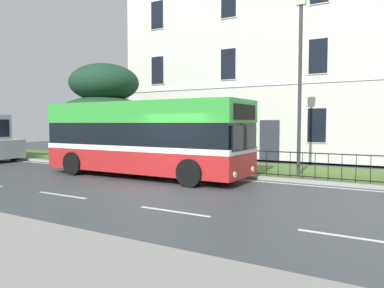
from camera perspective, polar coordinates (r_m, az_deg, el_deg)
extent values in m
cube|color=#3D4246|center=(11.67, -6.23, -7.55)|extent=(60.00, 56.00, 0.06)
cube|color=silver|center=(14.72, 2.29, -5.14)|extent=(54.00, 0.14, 0.01)
cube|color=silver|center=(11.72, -19.55, -7.51)|extent=(2.00, 0.12, 0.01)
cube|color=silver|center=(9.10, -2.80, -10.44)|extent=(2.00, 0.12, 0.01)
cube|color=silver|center=(7.76, 23.54, -13.16)|extent=(2.00, 0.12, 0.01)
cube|color=#9E9E99|center=(15.12, 3.13, -4.70)|extent=(57.00, 0.24, 0.12)
cube|color=#516F32|center=(17.24, 6.73, -3.72)|extent=(57.00, 4.48, 0.12)
cube|color=silver|center=(25.76, 15.88, 11.30)|extent=(19.91, 10.54, 11.36)
cube|color=white|center=(20.53, 12.07, 9.20)|extent=(19.91, 0.06, 0.20)
cube|color=#2D333D|center=(20.43, 11.96, 0.59)|extent=(1.10, 0.06, 2.20)
cube|color=white|center=(23.84, -5.33, 3.01)|extent=(1.02, 0.04, 1.83)
cube|color=black|center=(23.82, -5.36, 3.01)|extent=(0.92, 0.03, 1.73)
cube|color=white|center=(21.32, 5.62, 2.97)|extent=(1.02, 0.04, 1.83)
cube|color=black|center=(21.31, 5.60, 2.97)|extent=(0.92, 0.03, 1.73)
cube|color=white|center=(19.77, 18.86, 2.78)|extent=(1.02, 0.04, 1.83)
cube|color=black|center=(19.75, 18.85, 2.78)|extent=(0.92, 0.03, 1.73)
cube|color=white|center=(24.07, -5.38, 11.36)|extent=(1.02, 0.04, 1.83)
cube|color=black|center=(24.06, -5.41, 11.36)|extent=(0.92, 0.03, 1.73)
cube|color=white|center=(21.59, 5.67, 12.29)|extent=(1.02, 0.04, 1.83)
cube|color=black|center=(21.57, 5.65, 12.30)|extent=(0.92, 0.03, 1.73)
cube|color=white|center=(20.05, 19.05, 12.82)|extent=(1.02, 0.04, 1.83)
cube|color=black|center=(20.04, 19.04, 12.83)|extent=(0.92, 0.03, 1.73)
cube|color=white|center=(24.81, -5.43, 19.38)|extent=(1.02, 0.04, 1.83)
cube|color=black|center=(24.79, -5.45, 19.39)|extent=(0.92, 0.03, 1.73)
cube|color=white|center=(22.40, 5.73, 21.16)|extent=(1.02, 0.04, 1.83)
cube|color=black|center=(22.38, 5.71, 21.17)|extent=(0.92, 0.03, 1.73)
cube|color=black|center=(15.08, 5.03, -0.87)|extent=(19.95, 0.04, 0.04)
cube|color=black|center=(15.17, 5.01, -4.14)|extent=(19.95, 0.04, 0.04)
cylinder|color=black|center=(21.36, -19.96, -1.10)|extent=(0.02, 0.02, 0.95)
cylinder|color=black|center=(21.01, -19.17, -1.16)|extent=(0.02, 0.02, 0.95)
cylinder|color=black|center=(20.67, -18.35, -1.21)|extent=(0.02, 0.02, 0.95)
cylinder|color=black|center=(20.33, -17.51, -1.27)|extent=(0.02, 0.02, 0.95)
cylinder|color=black|center=(20.00, -16.64, -1.33)|extent=(0.02, 0.02, 0.95)
cylinder|color=black|center=(19.67, -15.73, -1.39)|extent=(0.02, 0.02, 0.95)
cylinder|color=black|center=(19.35, -14.80, -1.45)|extent=(0.02, 0.02, 0.95)
cylinder|color=black|center=(19.03, -13.84, -1.51)|extent=(0.02, 0.02, 0.95)
cylinder|color=black|center=(18.72, -12.84, -1.58)|extent=(0.02, 0.02, 0.95)
cylinder|color=black|center=(18.41, -11.81, -1.65)|extent=(0.02, 0.02, 0.95)
cylinder|color=black|center=(18.11, -10.74, -1.72)|extent=(0.02, 0.02, 0.95)
cylinder|color=black|center=(17.82, -9.64, -1.79)|extent=(0.02, 0.02, 0.95)
cylinder|color=black|center=(17.53, -8.51, -1.86)|extent=(0.02, 0.02, 0.95)
cylinder|color=black|center=(17.25, -7.33, -1.94)|extent=(0.02, 0.02, 0.95)
cylinder|color=black|center=(16.98, -6.12, -2.01)|extent=(0.02, 0.02, 0.95)
cylinder|color=black|center=(16.72, -4.87, -2.09)|extent=(0.02, 0.02, 0.95)
cylinder|color=black|center=(16.46, -3.58, -2.17)|extent=(0.02, 0.02, 0.95)
cylinder|color=black|center=(16.21, -2.25, -2.25)|extent=(0.02, 0.02, 0.95)
cylinder|color=black|center=(15.98, -0.87, -2.33)|extent=(0.02, 0.02, 0.95)
cylinder|color=black|center=(15.75, 0.54, -2.41)|extent=(0.02, 0.02, 0.95)
cylinder|color=black|center=(15.53, 1.99, -2.49)|extent=(0.02, 0.02, 0.95)
cylinder|color=black|center=(15.32, 3.49, -2.58)|extent=(0.02, 0.02, 0.95)
cylinder|color=black|center=(15.12, 5.02, -2.66)|extent=(0.02, 0.02, 0.95)
cylinder|color=black|center=(14.94, 6.60, -2.74)|extent=(0.02, 0.02, 0.95)
cylinder|color=black|center=(14.76, 8.21, -2.83)|extent=(0.02, 0.02, 0.95)
cylinder|color=black|center=(14.60, 9.86, -2.91)|extent=(0.02, 0.02, 0.95)
cylinder|color=black|center=(14.45, 11.55, -3.00)|extent=(0.02, 0.02, 0.95)
cylinder|color=black|center=(14.31, 13.27, -3.08)|extent=(0.02, 0.02, 0.95)
cylinder|color=black|center=(14.18, 15.02, -3.16)|extent=(0.02, 0.02, 0.95)
cylinder|color=black|center=(14.07, 16.81, -3.24)|extent=(0.02, 0.02, 0.95)
cylinder|color=black|center=(13.97, 18.62, -3.31)|extent=(0.02, 0.02, 0.95)
cylinder|color=black|center=(13.89, 20.45, -3.39)|extent=(0.02, 0.02, 0.95)
cylinder|color=black|center=(13.82, 22.31, -3.46)|extent=(0.02, 0.02, 0.95)
cylinder|color=black|center=(13.77, 24.18, -3.53)|extent=(0.02, 0.02, 0.95)
cylinder|color=black|center=(13.73, 26.06, -3.60)|extent=(0.02, 0.02, 0.95)
cylinder|color=#423328|center=(21.13, -13.19, -0.58)|extent=(0.46, 0.46, 1.28)
ellipsoid|color=#21392A|center=(21.07, -12.50, 0.11)|extent=(6.04, 6.04, 2.12)
ellipsoid|color=#1F412B|center=(21.27, -13.65, 4.70)|extent=(4.95, 4.95, 1.86)
ellipsoid|color=#1A3B26|center=(21.46, -13.50, 9.23)|extent=(3.88, 3.88, 2.14)
cube|color=#B22121|center=(14.91, -7.29, -2.16)|extent=(8.57, 2.54, 0.98)
cube|color=white|center=(14.87, -7.30, -0.43)|extent=(8.59, 2.56, 0.20)
cube|color=black|center=(14.85, -7.32, 1.50)|extent=(8.49, 2.50, 0.93)
cube|color=green|center=(14.85, -7.34, 4.87)|extent=(8.57, 2.54, 0.82)
cube|color=black|center=(12.68, 8.22, 0.98)|extent=(0.07, 2.11, 0.85)
cube|color=black|center=(12.67, 8.25, 4.94)|extent=(0.07, 1.80, 0.52)
cylinder|color=silver|center=(13.52, 9.47, -3.90)|extent=(0.04, 0.20, 0.20)
cylinder|color=silver|center=(12.05, 6.71, -4.76)|extent=(0.04, 0.20, 0.20)
cylinder|color=black|center=(14.47, 4.58, -3.39)|extent=(0.96, 0.30, 0.96)
cylinder|color=black|center=(12.36, -0.33, -4.52)|extent=(0.96, 0.30, 0.96)
cylinder|color=black|center=(17.67, -12.13, -2.23)|extent=(0.96, 0.30, 0.96)
cylinder|color=black|center=(15.99, -17.99, -2.90)|extent=(0.96, 0.30, 0.96)
cube|color=silver|center=(22.54, -27.23, -0.71)|extent=(1.26, 1.97, 1.01)
cylinder|color=black|center=(23.47, -26.07, -1.48)|extent=(0.69, 0.26, 0.68)
cylinder|color=#333338|center=(14.97, 16.43, 7.91)|extent=(0.14, 0.14, 6.56)
cube|color=beige|center=(15.64, 16.65, 20.64)|extent=(0.36, 0.24, 0.36)
cylinder|color=black|center=(17.08, -1.07, -2.13)|extent=(0.53, 0.53, 0.85)
ellipsoid|color=black|center=(17.04, -1.08, -0.39)|extent=(0.54, 0.54, 0.18)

